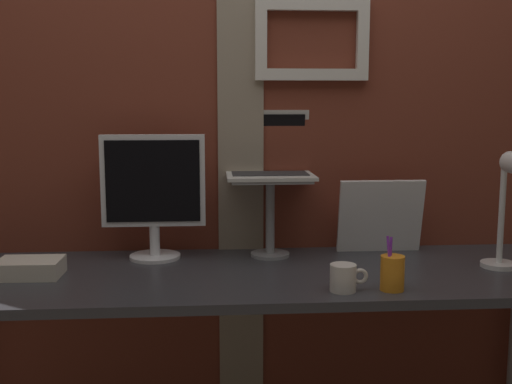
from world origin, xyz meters
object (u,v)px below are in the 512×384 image
monitor (153,188)px  pen_cup (392,273)px  desk_lamp (510,198)px  coffee_mug (344,278)px  whiteboard_panel (381,216)px  laptop (269,158)px

monitor → pen_cup: (0.73, -0.43, -0.20)m
monitor → pen_cup: size_ratio=2.67×
monitor → desk_lamp: size_ratio=1.11×
coffee_mug → whiteboard_panel: bearing=63.1°
coffee_mug → monitor: bearing=143.7°
laptop → whiteboard_panel: size_ratio=0.99×
desk_lamp → pen_cup: size_ratio=2.40×
whiteboard_panel → pen_cup: whiteboard_panel is taller
pen_cup → coffee_mug: size_ratio=1.45×
pen_cup → coffee_mug: (-0.14, 0.00, -0.01)m
monitor → desk_lamp: 1.19m
whiteboard_panel → desk_lamp: 0.46m
desk_lamp → coffee_mug: bearing=-163.3°
whiteboard_panel → coffee_mug: bearing=-116.9°
laptop → whiteboard_panel: laptop is taller
laptop → pen_cup: bearing=-57.4°
whiteboard_panel → coffee_mug: size_ratio=2.75×
desk_lamp → pen_cup: bearing=-158.2°
pen_cup → coffee_mug: 0.14m
monitor → whiteboard_panel: bearing=2.0°
monitor → pen_cup: 0.87m
monitor → desk_lamp: monitor is taller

